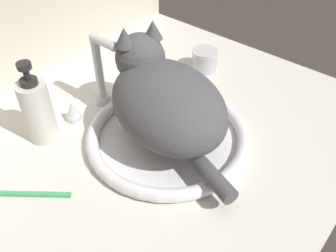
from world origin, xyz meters
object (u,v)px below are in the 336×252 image
object	(u,v)px
sink_basin	(168,136)
soap_pump_bottle	(38,110)
faucet	(102,79)
toothbrush	(25,193)
cat	(163,97)
metal_jar	(204,60)

from	to	relation	value
sink_basin	soap_pump_bottle	bearing A→B (deg)	127.86
sink_basin	faucet	xyz separation A→B (cm)	(-0.00, 20.08, 5.81)
soap_pump_bottle	toothbrush	xyz separation A→B (cm)	(-11.99, -10.60, -6.72)
cat	toothbrush	distance (cm)	31.92
sink_basin	faucet	size ratio (longest dim) A/B	1.68
faucet	metal_jar	size ratio (longest dim) A/B	3.00
metal_jar	toothbrush	size ratio (longest dim) A/B	0.52
cat	metal_jar	xyz separation A→B (cm)	(27.32, 8.79, -7.46)
sink_basin	cat	world-z (taller)	cat
sink_basin	faucet	bearing A→B (deg)	90.00
cat	toothbrush	xyz separation A→B (cm)	(-29.14, 8.67, -9.70)
cat	soap_pump_bottle	size ratio (longest dim) A/B	2.03
sink_basin	cat	distance (cm)	9.34
sink_basin	soap_pump_bottle	distance (cm)	27.54
soap_pump_bottle	metal_jar	world-z (taller)	soap_pump_bottle
faucet	soap_pump_bottle	bearing A→B (deg)	176.12
metal_jar	faucet	bearing A→B (deg)	161.50
sink_basin	metal_jar	size ratio (longest dim) A/B	5.04
soap_pump_bottle	sink_basin	bearing A→B (deg)	-52.14
faucet	metal_jar	distance (cm)	29.81
soap_pump_bottle	toothbrush	world-z (taller)	soap_pump_bottle
cat	soap_pump_bottle	world-z (taller)	cat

